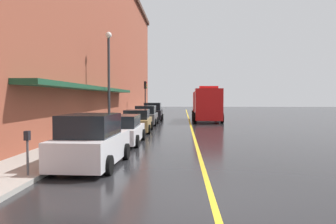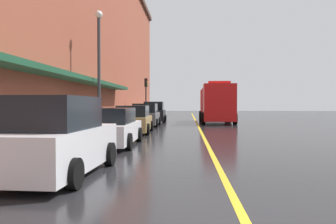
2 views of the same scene
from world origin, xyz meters
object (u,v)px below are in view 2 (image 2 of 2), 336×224
Objects in this scene: parked_car_0 at (55,139)px; traffic_light_near at (146,90)px; parked_car_1 at (111,128)px; parked_car_3 at (146,116)px; parked_car_2 at (134,120)px; parked_car_4 at (154,113)px; parking_meter_0 at (102,116)px; parking_meter_1 at (137,111)px; street_lamp_left at (99,57)px; fire_truck at (216,104)px.

traffic_light_near is at bearing 4.65° from parked_car_0.
parked_car_1 is 1.08× the size of parked_car_3.
parked_car_2 is 1.18× the size of parked_car_4.
parking_meter_0 is at bearing 9.78° from parked_car_0.
parked_car_0 is 0.92× the size of parked_car_1.
parked_car_0 is 12.03m from parked_car_2.
street_lamp_left is (-0.60, -10.79, 3.34)m from parking_meter_1.
parked_car_2 reaches higher than parking_meter_0.
parked_car_1 is at bearing -71.01° from street_lamp_left.
fire_truck is 6.47× the size of parking_meter_1.
parked_car_4 is (0.11, 5.84, 0.07)m from parked_car_3.
street_lamp_left reaches higher than parked_car_4.
traffic_light_near is (0.06, 18.90, 2.10)m from parking_meter_0.
street_lamp_left is at bearing 96.68° from parked_car_2.
parked_car_1 is at bearing -17.96° from fire_truck.
traffic_light_near reaches higher than parked_car_2.
parked_car_2 is 4.15m from street_lamp_left.
parked_car_3 is at bearing 80.83° from parking_meter_0.
parked_car_1 is 18.23m from parked_car_4.
parked_car_4 is 5.55m from traffic_light_near.
street_lamp_left is at bearing -92.20° from traffic_light_near.
parked_car_3 is 3.33× the size of parking_meter_1.
street_lamp_left reaches higher than traffic_light_near.
parked_car_0 reaches higher than parked_car_3.
parking_meter_1 is at bearing 5.54° from parked_car_0.
parked_car_1 is 16.70m from parking_meter_1.
traffic_light_near is (-1.37, 4.87, 2.27)m from parked_car_4.
parking_meter_0 is (-1.38, -1.95, 0.30)m from parked_car_2.
parking_meter_1 is at bearing 5.48° from parked_car_2.
parked_car_4 is at bearing -1.48° from parked_car_3.
parked_car_2 is (-0.03, 6.15, 0.03)m from parked_car_1.
parked_car_3 is at bearing -72.75° from parking_meter_1.
parking_meter_0 is at bearing 18.06° from parked_car_1.
parked_car_3 reaches higher than parking_meter_0.
street_lamp_left is (-2.01, 5.85, 3.67)m from parked_car_1.
parking_meter_0 and parking_meter_1 have the same top height.
parked_car_4 is at bearing -0.58° from parked_car_1.
parked_car_1 is at bearing -71.40° from parking_meter_0.
parked_car_0 is 3.33× the size of parking_meter_1.
parked_car_4 reaches higher than parking_meter_1.
parked_car_3 is 1.06× the size of parked_car_4.
traffic_light_near is (-1.32, 16.95, 2.40)m from parked_car_2.
parked_car_0 is at bearing 179.00° from parked_car_1.
fire_truck is 2.00× the size of traffic_light_near.
parked_car_1 is at bearing 1.61° from parked_car_0.
traffic_light_near is at bearing 89.81° from parking_meter_0.
traffic_light_near reaches higher than parked_car_3.
parked_car_2 is at bearing -85.56° from traffic_light_near.
parked_car_1 is 1.12× the size of traffic_light_near.
parked_car_0 is at bearing 179.16° from parked_car_4.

